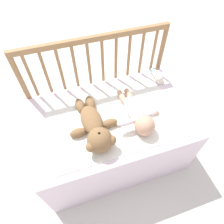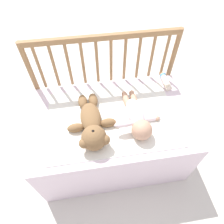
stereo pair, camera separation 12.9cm
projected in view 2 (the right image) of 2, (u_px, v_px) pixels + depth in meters
name	position (u px, v px, depth m)	size (l,w,h in m)	color
ground_plane	(112.00, 151.00, 1.73)	(12.00, 12.00, 0.00)	silver
crib_mattress	(112.00, 136.00, 1.54)	(1.08, 0.68, 0.49)	silver
crib_rail	(104.00, 68.00, 1.47)	(1.08, 0.04, 0.88)	#997047
blanket	(112.00, 118.00, 1.33)	(0.85, 0.56, 0.01)	white
teddy_bear	(92.00, 125.00, 1.23)	(0.32, 0.47, 0.15)	olive
baby	(137.00, 118.00, 1.28)	(0.32, 0.43, 0.13)	white
baby_bottle	(165.00, 81.00, 1.53)	(0.05, 0.18, 0.05)	#F4E5CC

